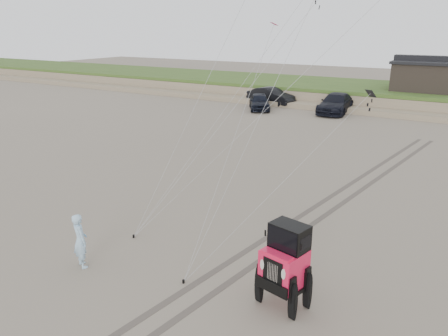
{
  "coord_description": "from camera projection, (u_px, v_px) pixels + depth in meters",
  "views": [
    {
      "loc": [
        7.33,
        -10.59,
        7.75
      ],
      "look_at": [
        -0.85,
        3.0,
        2.6
      ],
      "focal_mm": 35.0,
      "sensor_mm": 36.0,
      "label": 1
    }
  ],
  "objects": [
    {
      "name": "dune_ridge",
      "position": [
        403.0,
        97.0,
        44.93
      ],
      "size": [
        160.0,
        14.25,
        1.73
      ],
      "color": "#7A6B54",
      "rests_on": "ground"
    },
    {
      "name": "tire_tracks",
      "position": [
        332.0,
        203.0,
        20.16
      ],
      "size": [
        5.22,
        29.74,
        0.01
      ],
      "color": "#4C443D",
      "rests_on": "ground"
    },
    {
      "name": "stake_main",
      "position": [
        134.0,
        236.0,
        16.8
      ],
      "size": [
        0.08,
        0.08,
        0.12
      ],
      "primitive_type": "cylinder",
      "color": "black",
      "rests_on": "ground"
    },
    {
      "name": "cabin",
      "position": [
        427.0,
        75.0,
        42.8
      ],
      "size": [
        6.4,
        5.4,
        3.35
      ],
      "color": "black",
      "rests_on": "dune_ridge"
    },
    {
      "name": "stake_aux",
      "position": [
        183.0,
        281.0,
        13.82
      ],
      "size": [
        0.08,
        0.08,
        0.12
      ],
      "primitive_type": "cylinder",
      "color": "black",
      "rests_on": "ground"
    },
    {
      "name": "truck_a",
      "position": [
        259.0,
        102.0,
        42.51
      ],
      "size": [
        3.96,
        4.95,
        1.58
      ],
      "primitive_type": "imported",
      "rotation": [
        0.0,
        0.0,
        0.53
      ],
      "color": "black",
      "rests_on": "ground"
    },
    {
      "name": "truck_b",
      "position": [
        271.0,
        96.0,
        45.45
      ],
      "size": [
        5.49,
        2.85,
        1.72
      ],
      "primitive_type": "imported",
      "rotation": [
        0.0,
        0.0,
        1.36
      ],
      "color": "black",
      "rests_on": "ground"
    },
    {
      "name": "ground",
      "position": [
        200.0,
        269.0,
        14.62
      ],
      "size": [
        160.0,
        160.0,
        0.0
      ],
      "primitive_type": "plane",
      "color": "#6B6054",
      "rests_on": "ground"
    },
    {
      "name": "man",
      "position": [
        80.0,
        241.0,
        14.55
      ],
      "size": [
        0.82,
        0.7,
        1.91
      ],
      "primitive_type": "imported",
      "rotation": [
        0.0,
        0.0,
        2.73
      ],
      "color": "#80B6C6",
      "rests_on": "ground"
    },
    {
      "name": "truck_c",
      "position": [
        336.0,
        103.0,
        40.91
      ],
      "size": [
        2.9,
        6.3,
        1.78
      ],
      "primitive_type": "imported",
      "rotation": [
        0.0,
        0.0,
        0.07
      ],
      "color": "black",
      "rests_on": "ground"
    },
    {
      "name": "jeep",
      "position": [
        284.0,
        275.0,
        12.45
      ],
      "size": [
        3.47,
        5.79,
        2.02
      ],
      "primitive_type": null,
      "rotation": [
        0.0,
        0.0,
        -0.22
      ],
      "color": "#F01A45",
      "rests_on": "ground"
    }
  ]
}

